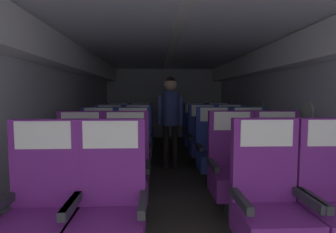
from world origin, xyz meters
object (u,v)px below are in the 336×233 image
object	(u,v)px
seat_a_right_window	(270,207)
seat_e_right_aisle	(219,133)
seat_a_left_window	(40,212)
seat_d_right_aisle	(230,140)
seat_c_right_aisle	(250,152)
seat_e_right_window	(195,133)
seat_b_right_aisle	(279,170)
seat_c_left_aisle	(133,153)
seat_b_left_aisle	(125,172)
seat_b_right_window	(233,171)
seat_c_right_window	(215,152)
seat_e_left_aisle	(141,133)
seat_b_left_window	(79,173)
seat_d_left_window	(109,141)
seat_d_right_window	(203,141)
seat_c_left_window	(98,153)
flight_attendant	(170,112)
seat_e_left_window	(117,133)
seat_a_left_aisle	(109,211)
seat_d_left_aisle	(138,141)

from	to	relation	value
seat_a_right_window	seat_e_right_aisle	world-z (taller)	same
seat_a_left_window	seat_d_right_aisle	world-z (taller)	same
seat_c_right_aisle	seat_e_right_window	bearing A→B (deg)	104.66
seat_b_right_aisle	seat_c_left_aisle	world-z (taller)	same
seat_a_left_window	seat_b_right_aisle	world-z (taller)	same
seat_b_left_aisle	seat_b_right_window	world-z (taller)	same
seat_c_right_window	seat_d_right_aisle	bearing A→B (deg)	62.82
seat_a_left_window	seat_e_left_aisle	bearing A→B (deg)	82.79
seat_b_left_window	seat_b_right_window	world-z (taller)	same
seat_d_left_window	seat_d_right_window	size ratio (longest dim) A/B	1.00
seat_c_left_window	seat_e_right_window	bearing A→B (deg)	49.65
seat_e_left_aisle	seat_d_right_aisle	bearing A→B (deg)	-30.35
seat_b_left_window	seat_c_left_window	xyz separation A→B (m)	(-0.00, 0.95, 0.00)
seat_a_left_window	seat_b_left_window	size ratio (longest dim) A/B	1.00
seat_c_right_window	seat_e_right_window	size ratio (longest dim) A/B	1.00
seat_a_left_window	seat_b_right_window	size ratio (longest dim) A/B	1.00
seat_e_left_aisle	flight_attendant	world-z (taller)	flight_attendant
seat_d_right_aisle	seat_e_left_window	size ratio (longest dim) A/B	1.00
seat_b_right_window	seat_e_right_window	world-z (taller)	same
seat_a_right_window	seat_e_left_aisle	distance (m)	3.99
seat_e_right_aisle	seat_a_right_window	bearing A→B (deg)	-97.59
seat_d_right_aisle	flight_attendant	bearing A→B (deg)	-175.57
seat_c_left_aisle	seat_d_left_window	xyz separation A→B (m)	(-0.50, 0.97, 0.00)
seat_d_right_window	flight_attendant	size ratio (longest dim) A/B	0.70
seat_b_left_aisle	seat_e_right_window	xyz separation A→B (m)	(1.15, 2.89, 0.00)
seat_c_left_window	seat_c_right_aisle	world-z (taller)	same
seat_b_left_aisle	seat_c_right_window	world-z (taller)	same
seat_e_left_aisle	seat_e_right_aisle	world-z (taller)	same
seat_a_right_window	seat_b_left_window	distance (m)	1.89
seat_a_left_aisle	seat_c_left_aisle	bearing A→B (deg)	89.92
seat_e_right_aisle	seat_e_right_window	distance (m)	0.51
seat_b_right_window	seat_d_right_aisle	world-z (taller)	same
seat_b_right_aisle	seat_d_right_aisle	world-z (taller)	same
seat_a_left_aisle	seat_e_left_aisle	world-z (taller)	same
seat_c_right_window	seat_a_left_aisle	bearing A→B (deg)	-121.05
seat_c_right_aisle	seat_e_right_aisle	xyz separation A→B (m)	(0.01, 1.92, 0.00)
seat_a_left_window	seat_c_right_window	distance (m)	2.54
seat_e_left_window	seat_e_right_window	size ratio (longest dim) A/B	1.00
seat_c_left_aisle	seat_e_right_window	size ratio (longest dim) A/B	1.00
seat_a_left_aisle	seat_c_right_aisle	bearing A→B (deg)	49.01
seat_d_left_aisle	seat_d_right_aisle	world-z (taller)	same
seat_d_right_aisle	seat_e_right_window	distance (m)	1.08
seat_a_left_window	seat_a_right_window	bearing A→B (deg)	0.91
seat_c_left_window	seat_b_right_aisle	bearing A→B (deg)	-24.04
seat_e_left_aisle	seat_c_right_window	bearing A→B (deg)	-58.74
seat_d_right_window	seat_e_right_aisle	size ratio (longest dim) A/B	1.00
seat_a_left_aisle	seat_b_right_window	xyz separation A→B (m)	(1.16, 0.96, 0.00)
seat_c_left_aisle	seat_c_right_window	size ratio (longest dim) A/B	1.00
seat_a_left_window	seat_e_left_aisle	size ratio (longest dim) A/B	1.00
seat_a_left_aisle	seat_d_left_aisle	bearing A→B (deg)	89.90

